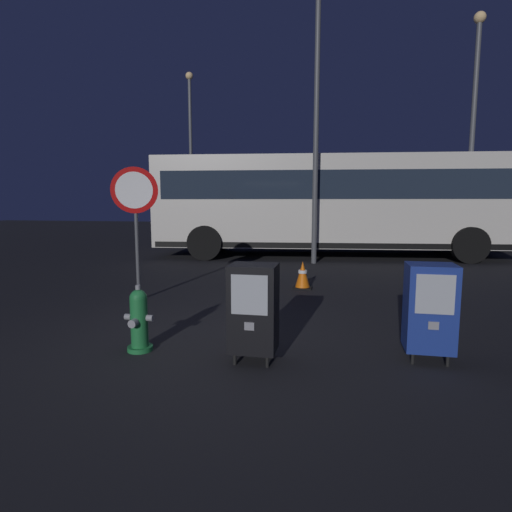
# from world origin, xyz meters

# --- Properties ---
(ground_plane) EXTENTS (60.00, 60.00, 0.00)m
(ground_plane) POSITION_xyz_m (0.00, 0.00, 0.00)
(ground_plane) COLOR black
(fire_hydrant) EXTENTS (0.33, 0.32, 0.75)m
(fire_hydrant) POSITION_xyz_m (-0.72, -0.33, 0.35)
(fire_hydrant) COLOR #1E7238
(fire_hydrant) RESTS_ON ground_plane
(newspaper_box_primary) EXTENTS (0.48, 0.42, 1.02)m
(newspaper_box_primary) POSITION_xyz_m (0.59, -0.39, 0.57)
(newspaper_box_primary) COLOR black
(newspaper_box_primary) RESTS_ON ground_plane
(newspaper_box_secondary) EXTENTS (0.48, 0.42, 1.02)m
(newspaper_box_secondary) POSITION_xyz_m (2.37, -0.01, 0.57)
(newspaper_box_secondary) COLOR black
(newspaper_box_secondary) RESTS_ON ground_plane
(stop_sign) EXTENTS (0.71, 0.31, 2.23)m
(stop_sign) POSITION_xyz_m (-1.88, 1.90, 1.60)
(stop_sign) COLOR #4C4F54
(stop_sign) RESTS_ON ground_plane
(traffic_cone) EXTENTS (0.36, 0.36, 0.53)m
(traffic_cone) POSITION_xyz_m (0.77, 3.42, 0.26)
(traffic_cone) COLOR black
(traffic_cone) RESTS_ON ground_plane
(bus_near) EXTENTS (10.71, 3.68, 3.00)m
(bus_near) POSITION_xyz_m (1.18, 8.51, 1.71)
(bus_near) COLOR beige
(bus_near) RESTS_ON ground_plane
(bus_far) EXTENTS (10.67, 3.45, 3.00)m
(bus_far) POSITION_xyz_m (2.40, 12.50, 1.71)
(bus_far) COLOR #4C5156
(bus_far) RESTS_ON ground_plane
(street_light_near_left) EXTENTS (0.32, 0.32, 6.79)m
(street_light_near_left) POSITION_xyz_m (5.05, 8.41, 3.95)
(street_light_near_left) COLOR #4C4F54
(street_light_near_left) RESTS_ON ground_plane
(street_light_near_right) EXTENTS (0.32, 0.32, 7.09)m
(street_light_near_right) POSITION_xyz_m (-4.85, 12.73, 4.10)
(street_light_near_right) COLOR #4C4F54
(street_light_near_right) RESTS_ON ground_plane
(street_light_far_left) EXTENTS (0.32, 0.32, 8.75)m
(street_light_far_left) POSITION_xyz_m (0.79, 6.85, 4.96)
(street_light_far_left) COLOR #4C4F54
(street_light_far_left) RESTS_ON ground_plane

